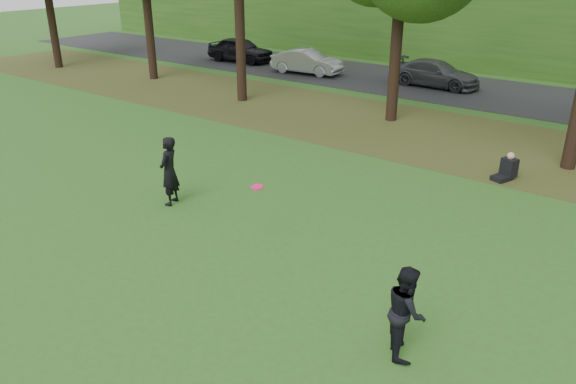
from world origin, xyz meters
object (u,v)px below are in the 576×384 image
object	(u,v)px
player_left	(169,171)
player_right	(406,311)
frisbee	(257,187)
seated_person	(507,169)

from	to	relation	value
player_left	player_right	xyz separation A→B (m)	(7.74, -1.86, -0.11)
player_left	frisbee	distance (m)	3.49
player_left	player_right	size ratio (longest dim) A/B	1.14
frisbee	seated_person	distance (m)	8.40
player_right	frisbee	distance (m)	4.60
seated_person	player_left	bearing A→B (deg)	-111.98
player_right	seated_person	size ratio (longest dim) A/B	1.98
player_left	frisbee	bearing A→B (deg)	62.07
frisbee	seated_person	bearing A→B (deg)	66.96
player_right	seated_person	bearing A→B (deg)	-26.60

